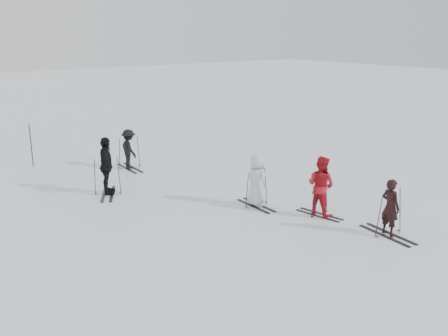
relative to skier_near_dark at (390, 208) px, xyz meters
The scene contains 12 objects.
ground 4.71m from the skier_near_dark, 110.36° to the left, with size 120.00×120.00×0.00m, color silver.
skier_near_dark is the anchor object (origin of this frame).
skier_red 2.23m from the skier_near_dark, 99.19° to the left, with size 0.88×0.69×1.82m, color #AB131E.
skier_grey 4.20m from the skier_near_dark, 108.83° to the left, with size 0.81×0.53×1.67m, color silver.
skier_uphill_left 9.20m from the skier_near_dark, 120.46° to the left, with size 1.15×0.48×1.97m, color black.
skier_uphill_far 10.82m from the skier_near_dark, 103.58° to the left, with size 1.02×0.59×1.58m, color black.
skis_near_dark 0.13m from the skier_near_dark, ahead, with size 0.96×1.82×1.33m, color black, non-canonical shape.
skis_red 2.23m from the skier_near_dark, 99.19° to the left, with size 0.83×1.57×1.15m, color black, non-canonical shape.
skis_grey 4.20m from the skier_near_dark, 108.83° to the left, with size 0.89×1.67×1.22m, color black, non-canonical shape.
skis_uphill_left 9.19m from the skier_near_dark, 120.46° to the left, with size 0.96×1.81×1.32m, color black, non-canonical shape.
skis_uphill_far 10.82m from the skier_near_dark, 103.58° to the left, with size 0.98×1.84×1.34m, color black, non-canonical shape.
piste_marker 14.34m from the skier_near_dark, 112.99° to the left, with size 0.04×0.04×1.76m, color black.
Camera 1 is at (-9.63, -11.81, 5.44)m, focal length 40.00 mm.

